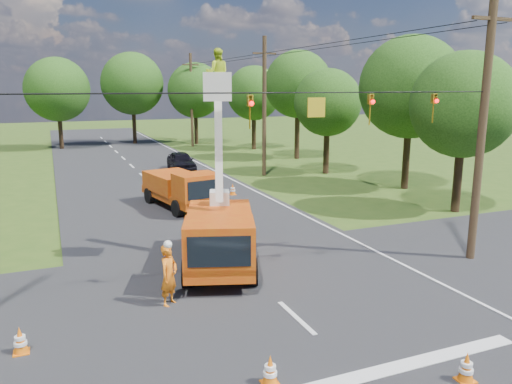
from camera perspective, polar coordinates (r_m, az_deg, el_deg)
name	(u,v)px	position (r m, az deg, el deg)	size (l,w,h in m)	color
ground	(156,189)	(32.92, -11.37, 0.36)	(140.00, 140.00, 0.00)	#314F17
road_main	(156,189)	(32.92, -11.37, 0.36)	(12.00, 100.00, 0.06)	black
road_cross	(268,293)	(16.32, 1.37, -11.43)	(56.00, 10.00, 0.07)	black
stop_bar	(360,378)	(12.29, 11.85, -20.14)	(9.00, 0.45, 0.02)	silver
edge_line	(237,183)	(34.39, -2.19, 1.08)	(0.12, 90.00, 0.02)	silver
bucket_truck	(220,224)	(18.00, -4.19, -3.69)	(4.08, 6.51, 7.77)	#C0570D
second_truck	(182,188)	(27.18, -8.51, 0.47)	(3.22, 6.09, 2.17)	#C0570D
ground_worker	(169,276)	(15.33, -9.92, -9.38)	(0.69, 0.45, 1.90)	#FF9D15
distant_car	(181,161)	(39.65, -8.56, 3.50)	(1.75, 4.36, 1.49)	black
traffic_cone_0	(270,370)	(11.66, 1.63, -19.71)	(0.38, 0.38, 0.71)	orange
traffic_cone_1	(466,367)	(12.65, 22.91, -17.99)	(0.38, 0.38, 0.71)	orange
traffic_cone_2	(217,231)	(21.71, -4.44, -4.46)	(0.38, 0.38, 0.71)	orange
traffic_cone_3	(232,209)	(25.44, -2.72, -1.98)	(0.38, 0.38, 0.71)	orange
traffic_cone_4	(20,341)	(14.04, -25.35, -15.10)	(0.38, 0.38, 0.71)	orange
traffic_cone_7	(233,189)	(30.34, -2.68, 0.30)	(0.38, 0.38, 0.71)	orange
pole_right_near	(482,125)	(20.05, 24.46, 6.97)	(1.80, 0.30, 10.00)	#4C3823
pole_right_mid	(264,106)	(36.74, 0.96, 9.81)	(1.80, 0.30, 10.00)	#4C3823
pole_right_far	(192,100)	(55.66, -7.38, 10.44)	(1.80, 0.30, 10.00)	#4C3823
signal_span	(334,106)	(16.02, 8.90, 9.67)	(18.00, 0.29, 1.07)	black
tree_right_a	(464,105)	(27.78, 22.67, 9.16)	(5.40, 5.40, 8.28)	#382616
tree_right_b	(411,87)	(33.23, 17.26, 11.35)	(6.40, 6.40, 9.65)	#382616
tree_right_c	(328,103)	(37.97, 8.20, 10.07)	(5.00, 5.00, 7.83)	#382616
tree_right_d	(298,84)	(45.74, 4.82, 12.16)	(6.00, 6.00, 9.70)	#382616
tree_right_e	(254,93)	(52.60, -0.25, 11.22)	(5.60, 5.60, 8.63)	#382616
tree_far_a	(57,90)	(56.71, -21.77, 10.82)	(6.60, 6.60, 9.50)	#382616
tree_far_b	(132,84)	(59.39, -13.96, 11.92)	(7.00, 7.00, 10.32)	#382616
tree_far_c	(195,90)	(57.83, -6.96, 11.45)	(6.20, 6.20, 9.18)	#382616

